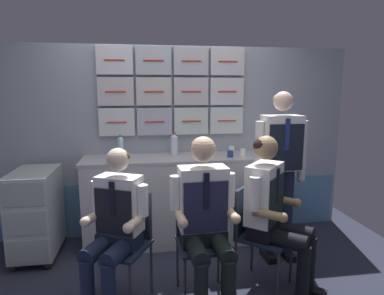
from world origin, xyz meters
TOP-DOWN VIEW (x-y plane):
  - galley_bulkhead at (0.01, 1.37)m, footprint 4.20×0.14m
  - galley_counter at (0.04, 1.09)m, footprint 1.97×0.53m
  - service_trolley at (-1.36, 0.94)m, footprint 0.40×0.65m
  - folding_chair_left at (-0.45, 0.15)m, footprint 0.54×0.54m
  - crew_member_left at (-0.53, 0.01)m, footprint 0.55×0.65m
  - folding_chair_right at (0.15, 0.12)m, footprint 0.42×0.42m
  - crew_member_right at (0.16, -0.04)m, footprint 0.52×0.64m
  - folding_chair_by_counter at (0.62, 0.15)m, footprint 0.56×0.56m
  - crew_member_by_counter at (0.74, 0.05)m, footprint 0.68×0.65m
  - crew_member_standing at (1.01, 0.56)m, footprint 0.53×0.27m
  - water_bottle_blue_cap at (0.05, 1.19)m, footprint 0.07×0.07m
  - water_bottle_short at (-0.53, 1.16)m, footprint 0.06×0.06m
  - espresso_cup_small at (0.63, 0.99)m, footprint 0.06×0.06m
  - paper_cup_blue at (-0.56, 0.94)m, footprint 0.07×0.07m
  - coffee_cup_white at (0.69, 1.17)m, footprint 0.06×0.06m
  - coffee_cup_spare at (0.78, 1.03)m, footprint 0.06×0.06m

SIDE VIEW (x-z plane):
  - service_trolley at x=-1.36m, z-range 0.03..0.92m
  - galley_counter at x=0.04m, z-range 0.00..0.96m
  - folding_chair_left at x=-0.45m, z-range 0.11..0.97m
  - folding_chair_right at x=0.15m, z-range 0.11..0.97m
  - folding_chair_by_counter at x=0.62m, z-range 0.11..0.97m
  - crew_member_left at x=-0.53m, z-range 0.06..1.30m
  - crew_member_by_counter at x=0.74m, z-range 0.08..1.38m
  - crew_member_right at x=0.16m, z-range 0.08..1.40m
  - crew_member_standing at x=1.01m, z-range 0.15..1.81m
  - paper_cup_blue at x=-0.56m, z-range 0.96..1.03m
  - espresso_cup_small at x=0.63m, z-range 0.96..1.03m
  - coffee_cup_spare at x=0.78m, z-range 0.96..1.04m
  - coffee_cup_white at x=0.69m, z-range 0.96..1.05m
  - water_bottle_short at x=-0.53m, z-range 0.95..1.19m
  - water_bottle_blue_cap at x=0.05m, z-range 0.95..1.20m
  - galley_bulkhead at x=0.01m, z-range 0.04..2.19m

